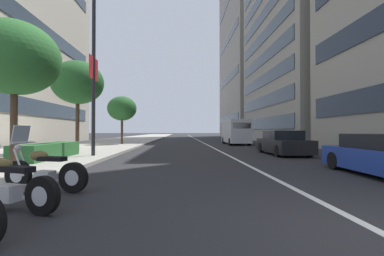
{
  "coord_description": "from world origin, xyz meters",
  "views": [
    {
      "loc": [
        -3.12,
        2.68,
        1.36
      ],
      "look_at": [
        17.95,
        1.75,
        1.62
      ],
      "focal_mm": 24.45,
      "sensor_mm": 36.0,
      "label": 1
    }
  ],
  "objects_px": {
    "car_far_down_avenue": "(283,143)",
    "street_tree_by_lamp_post": "(122,109)",
    "street_lamp_with_banners": "(99,49)",
    "street_tree_near_plaza_corner": "(78,83)",
    "delivery_van_ahead": "(235,131)",
    "street_tree_far_plaza": "(14,58)",
    "motorcycle_by_sign_pole": "(7,186)",
    "motorcycle_under_tarp": "(44,171)"
  },
  "relations": [
    {
      "from": "motorcycle_by_sign_pole",
      "to": "street_tree_far_plaza",
      "type": "distance_m",
      "value": 5.96
    },
    {
      "from": "delivery_van_ahead",
      "to": "street_tree_far_plaza",
      "type": "height_order",
      "value": "street_tree_far_plaza"
    },
    {
      "from": "car_far_down_avenue",
      "to": "street_tree_near_plaza_corner",
      "type": "bearing_deg",
      "value": 86.32
    },
    {
      "from": "motorcycle_under_tarp",
      "to": "delivery_van_ahead",
      "type": "relative_size",
      "value": 0.36
    },
    {
      "from": "motorcycle_by_sign_pole",
      "to": "street_tree_far_plaza",
      "type": "height_order",
      "value": "street_tree_far_plaza"
    },
    {
      "from": "motorcycle_by_sign_pole",
      "to": "street_tree_near_plaza_corner",
      "type": "bearing_deg",
      "value": -53.41
    },
    {
      "from": "delivery_van_ahead",
      "to": "motorcycle_by_sign_pole",
      "type": "bearing_deg",
      "value": 159.1
    },
    {
      "from": "delivery_van_ahead",
      "to": "street_tree_by_lamp_post",
      "type": "height_order",
      "value": "street_tree_by_lamp_post"
    },
    {
      "from": "delivery_van_ahead",
      "to": "street_lamp_with_banners",
      "type": "height_order",
      "value": "street_lamp_with_banners"
    },
    {
      "from": "motorcycle_by_sign_pole",
      "to": "street_lamp_with_banners",
      "type": "height_order",
      "value": "street_lamp_with_banners"
    },
    {
      "from": "motorcycle_under_tarp",
      "to": "car_far_down_avenue",
      "type": "xyz_separation_m",
      "value": [
        8.89,
        -9.08,
        0.2
      ]
    },
    {
      "from": "motorcycle_by_sign_pole",
      "to": "motorcycle_under_tarp",
      "type": "xyz_separation_m",
      "value": [
        1.47,
        0.14,
        0.03
      ]
    },
    {
      "from": "motorcycle_by_sign_pole",
      "to": "street_tree_near_plaza_corner",
      "type": "xyz_separation_m",
      "value": [
        11.23,
        3.18,
        3.84
      ]
    },
    {
      "from": "motorcycle_under_tarp",
      "to": "street_tree_far_plaza",
      "type": "height_order",
      "value": "street_tree_far_plaza"
    },
    {
      "from": "delivery_van_ahead",
      "to": "car_far_down_avenue",
      "type": "bearing_deg",
      "value": -178.22
    },
    {
      "from": "motorcycle_by_sign_pole",
      "to": "street_tree_far_plaza",
      "type": "relative_size",
      "value": 0.43
    },
    {
      "from": "street_lamp_with_banners",
      "to": "street_tree_near_plaza_corner",
      "type": "height_order",
      "value": "street_lamp_with_banners"
    },
    {
      "from": "street_lamp_with_banners",
      "to": "street_tree_near_plaza_corner",
      "type": "xyz_separation_m",
      "value": [
        2.63,
        2.06,
        -1.21
      ]
    },
    {
      "from": "motorcycle_under_tarp",
      "to": "street_tree_by_lamp_post",
      "type": "relative_size",
      "value": 0.46
    },
    {
      "from": "street_tree_near_plaza_corner",
      "to": "street_tree_by_lamp_post",
      "type": "distance_m",
      "value": 9.33
    },
    {
      "from": "motorcycle_by_sign_pole",
      "to": "street_tree_near_plaza_corner",
      "type": "relative_size",
      "value": 0.38
    },
    {
      "from": "delivery_van_ahead",
      "to": "street_tree_far_plaza",
      "type": "bearing_deg",
      "value": 148.48
    },
    {
      "from": "street_tree_far_plaza",
      "to": "street_tree_by_lamp_post",
      "type": "bearing_deg",
      "value": 0.3
    },
    {
      "from": "motorcycle_by_sign_pole",
      "to": "street_lamp_with_banners",
      "type": "distance_m",
      "value": 10.03
    },
    {
      "from": "motorcycle_under_tarp",
      "to": "car_far_down_avenue",
      "type": "relative_size",
      "value": 0.48
    },
    {
      "from": "street_lamp_with_banners",
      "to": "street_tree_far_plaza",
      "type": "bearing_deg",
      "value": 162.14
    },
    {
      "from": "street_tree_near_plaza_corner",
      "to": "street_tree_by_lamp_post",
      "type": "xyz_separation_m",
      "value": [
        9.28,
        -0.57,
        -0.74
      ]
    },
    {
      "from": "delivery_van_ahead",
      "to": "street_lamp_with_banners",
      "type": "distance_m",
      "value": 17.25
    },
    {
      "from": "motorcycle_by_sign_pole",
      "to": "delivery_van_ahead",
      "type": "relative_size",
      "value": 0.35
    },
    {
      "from": "street_lamp_with_banners",
      "to": "street_tree_far_plaza",
      "type": "height_order",
      "value": "street_lamp_with_banners"
    },
    {
      "from": "motorcycle_by_sign_pole",
      "to": "street_tree_far_plaza",
      "type": "bearing_deg",
      "value": -38.37
    },
    {
      "from": "street_lamp_with_banners",
      "to": "motorcycle_by_sign_pole",
      "type": "bearing_deg",
      "value": -172.53
    },
    {
      "from": "car_far_down_avenue",
      "to": "street_lamp_with_banners",
      "type": "bearing_deg",
      "value": 100.36
    },
    {
      "from": "street_lamp_with_banners",
      "to": "motorcycle_under_tarp",
      "type": "bearing_deg",
      "value": -172.13
    },
    {
      "from": "car_far_down_avenue",
      "to": "street_tree_near_plaza_corner",
      "type": "height_order",
      "value": "street_tree_near_plaza_corner"
    },
    {
      "from": "car_far_down_avenue",
      "to": "street_tree_by_lamp_post",
      "type": "relative_size",
      "value": 0.97
    },
    {
      "from": "street_tree_near_plaza_corner",
      "to": "motorcycle_under_tarp",
      "type": "bearing_deg",
      "value": -162.7
    },
    {
      "from": "street_tree_by_lamp_post",
      "to": "motorcycle_under_tarp",
      "type": "bearing_deg",
      "value": -172.6
    },
    {
      "from": "motorcycle_by_sign_pole",
      "to": "car_far_down_avenue",
      "type": "distance_m",
      "value": 13.69
    },
    {
      "from": "motorcycle_under_tarp",
      "to": "street_lamp_with_banners",
      "type": "height_order",
      "value": "street_lamp_with_banners"
    },
    {
      "from": "delivery_van_ahead",
      "to": "street_tree_by_lamp_post",
      "type": "distance_m",
      "value": 11.6
    },
    {
      "from": "delivery_van_ahead",
      "to": "street_tree_far_plaza",
      "type": "relative_size",
      "value": 1.22
    }
  ]
}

